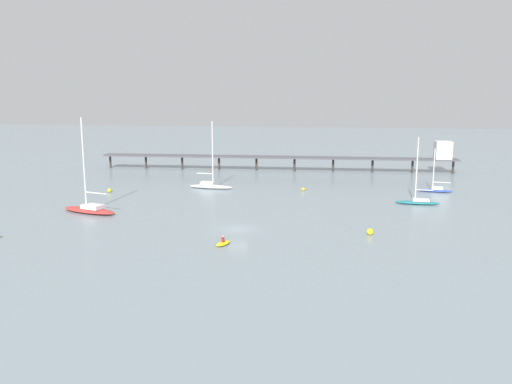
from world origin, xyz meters
TOP-DOWN VIEW (x-y plane):
  - ground_plane at (0.00, 0.00)m, footprint 400.00×400.00m
  - pier at (11.28, 52.46)m, footprint 80.12×4.94m
  - sailboat_blue at (30.89, 30.37)m, footprint 6.34×2.46m
  - sailboat_red at (-23.52, 6.62)m, footprint 9.88×5.73m
  - sailboat_white at (-9.89, 28.49)m, footprint 8.55×2.93m
  - sailboat_teal at (26.06, 19.10)m, footprint 7.07×2.32m
  - dinghy_yellow at (-0.59, -7.28)m, footprint 1.95×2.80m
  - mooring_buoy_near at (-27.02, 22.36)m, footprint 0.70×0.70m
  - mooring_buoy_inner at (7.36, 28.28)m, footprint 0.60×0.60m
  - mooring_buoy_outer at (16.98, -0.61)m, footprint 0.84×0.84m

SIDE VIEW (x-z plane):
  - ground_plane at x=0.00m, z-range 0.00..0.00m
  - dinghy_yellow at x=-0.59m, z-range -0.36..0.78m
  - mooring_buoy_inner at x=7.36m, z-range 0.00..0.60m
  - mooring_buoy_near at x=-27.02m, z-range 0.00..0.70m
  - mooring_buoy_outer at x=16.98m, z-range 0.00..0.84m
  - sailboat_blue at x=30.89m, z-range -3.37..4.45m
  - sailboat_teal at x=26.06m, z-range -4.73..6.00m
  - sailboat_red at x=-23.52m, z-range -6.36..7.74m
  - sailboat_white at x=-9.89m, z-range -5.53..6.94m
  - pier at x=11.28m, z-range 0.09..7.20m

